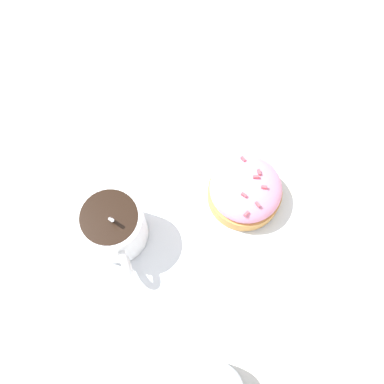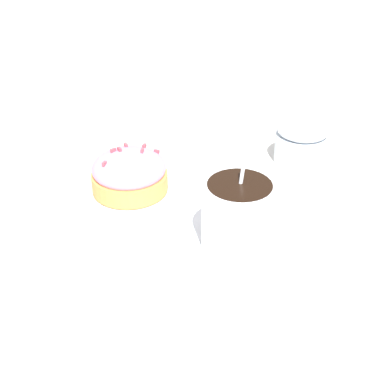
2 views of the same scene
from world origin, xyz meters
The scene contains 4 objects.
ground_plane centered at (0.00, 0.00, 0.00)m, with size 3.00×3.00×0.00m, color silver.
paper_napkin centered at (0.00, 0.00, 0.00)m, with size 0.30×0.28×0.00m.
coffee_cup centered at (0.08, 0.02, 0.04)m, with size 0.08×0.11×0.09m.
frosted_pastry centered at (-0.08, 0.01, 0.03)m, with size 0.09×0.09×0.06m.
Camera 1 is at (0.04, 0.18, 0.56)m, focal length 42.00 mm.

